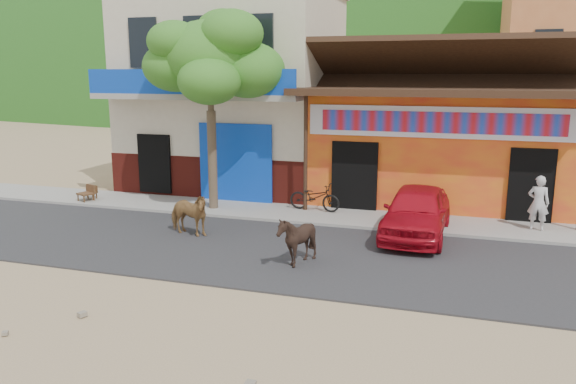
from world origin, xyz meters
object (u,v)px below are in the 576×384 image
(cafe_chair_left, at_px, (85,186))
(tree, at_px, (211,111))
(cow_dark, at_px, (297,240))
(scooter, at_px, (315,197))
(pedestrian, at_px, (538,203))
(cafe_chair_right, at_px, (90,187))
(cow_tan, at_px, (188,214))
(red_car, at_px, (416,211))

(cafe_chair_left, bearing_deg, tree, 26.61)
(cow_dark, xyz_separation_m, scooter, (-0.82, 4.69, -0.08))
(tree, xyz_separation_m, pedestrian, (9.32, 0.26, -2.26))
(cafe_chair_left, height_order, cafe_chair_right, cafe_chair_left)
(tree, distance_m, scooter, 4.07)
(scooter, relative_size, cafe_chair_left, 1.66)
(tree, relative_size, cow_tan, 4.39)
(red_car, height_order, cafe_chair_left, red_car)
(pedestrian, bearing_deg, cow_dark, 48.59)
(tree, xyz_separation_m, cafe_chair_right, (-4.40, -0.17, -2.59))
(cow_tan, height_order, cafe_chair_left, cow_tan)
(scooter, distance_m, cafe_chair_right, 7.54)
(red_car, height_order, scooter, red_car)
(tree, relative_size, cow_dark, 5.15)
(tree, bearing_deg, cow_dark, -46.38)
(scooter, height_order, cafe_chair_left, cafe_chair_left)
(cow_tan, relative_size, scooter, 0.85)
(cow_tan, bearing_deg, cow_dark, -99.90)
(tree, height_order, cafe_chair_right, tree)
(cow_tan, bearing_deg, red_car, -60.85)
(cow_tan, xyz_separation_m, cafe_chair_right, (-4.92, 2.54, -0.08))
(cow_tan, bearing_deg, scooter, -25.55)
(red_car, height_order, cafe_chair_right, red_car)
(pedestrian, xyz_separation_m, cafe_chair_left, (-13.72, -0.65, -0.26))
(cow_tan, height_order, cafe_chair_right, cow_tan)
(tree, relative_size, red_car, 1.54)
(pedestrian, relative_size, cafe_chair_left, 1.53)
(cafe_chair_right, bearing_deg, red_car, -18.15)
(cow_dark, height_order, pedestrian, pedestrian)
(cow_tan, height_order, cow_dark, cow_dark)
(red_car, xyz_separation_m, scooter, (-3.16, 1.58, -0.16))
(cow_tan, distance_m, red_car, 5.99)
(pedestrian, bearing_deg, red_car, 32.00)
(tree, distance_m, pedestrian, 9.59)
(cow_tan, distance_m, cow_dark, 3.68)
(cafe_chair_right, bearing_deg, cafe_chair_left, -103.68)
(cow_dark, distance_m, scooter, 4.76)
(pedestrian, bearing_deg, cafe_chair_right, 11.35)
(cow_tan, relative_size, cafe_chair_left, 1.41)
(cafe_chair_left, bearing_deg, cow_dark, -2.51)
(scooter, relative_size, pedestrian, 1.08)
(pedestrian, distance_m, cafe_chair_right, 13.73)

